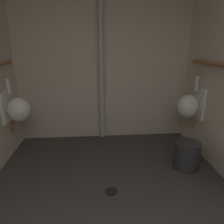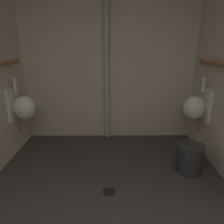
% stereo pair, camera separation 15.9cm
% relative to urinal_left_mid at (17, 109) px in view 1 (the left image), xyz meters
% --- Properties ---
extents(floor, '(2.81, 3.48, 0.08)m').
position_rel_urinal_left_mid_xyz_m(floor, '(1.20, -1.17, -0.71)').
color(floor, '#383330').
rests_on(floor, ground).
extents(wall_back, '(2.81, 0.06, 2.65)m').
position_rel_urinal_left_mid_xyz_m(wall_back, '(1.20, 0.54, 0.66)').
color(wall_back, beige).
rests_on(wall_back, ground).
extents(urinal_left_mid, '(0.32, 0.30, 0.76)m').
position_rel_urinal_left_mid_xyz_m(urinal_left_mid, '(0.00, 0.00, 0.00)').
color(urinal_left_mid, silver).
extents(urinal_right_far, '(0.32, 0.30, 0.76)m').
position_rel_urinal_left_mid_xyz_m(urinal_right_far, '(2.39, -0.04, 0.00)').
color(urinal_right_far, silver).
extents(standpipe_back_wall, '(0.07, 0.07, 2.60)m').
position_rel_urinal_left_mid_xyz_m(standpipe_back_wall, '(1.16, 0.43, 0.66)').
color(standpipe_back_wall, '#B2B2B2').
rests_on(standpipe_back_wall, ground).
extents(floor_drain, '(0.14, 0.14, 0.01)m').
position_rel_urinal_left_mid_xyz_m(floor_drain, '(1.20, -0.93, -0.66)').
color(floor_drain, black).
rests_on(floor_drain, ground).
extents(waste_bin, '(0.32, 0.32, 0.35)m').
position_rel_urinal_left_mid_xyz_m(waste_bin, '(2.18, -0.54, -0.49)').
color(waste_bin, '#2D2D2D').
rests_on(waste_bin, ground).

